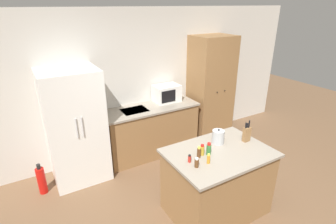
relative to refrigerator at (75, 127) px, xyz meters
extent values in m
plane|color=brown|center=(1.22, -1.94, -0.89)|extent=(14.00, 14.00, 0.00)
cube|color=beige|center=(1.22, 0.39, 0.41)|extent=(7.20, 0.06, 2.60)
cube|color=white|center=(0.00, 0.00, 0.00)|extent=(0.84, 0.73, 1.79)
cylinder|color=silver|center=(-0.04, -0.38, 0.14)|extent=(0.02, 0.02, 0.30)
cylinder|color=silver|center=(0.04, -0.38, 0.14)|extent=(0.02, 0.02, 0.30)
cube|color=olive|center=(1.33, 0.06, -0.44)|extent=(1.70, 0.60, 0.90)
cube|color=gray|center=(1.33, 0.06, 0.02)|extent=(1.74, 0.64, 0.03)
cube|color=#9EA0A3|center=(1.02, 0.06, 0.04)|extent=(0.44, 0.34, 0.01)
cube|color=olive|center=(2.68, 0.06, 0.15)|extent=(0.79, 0.61, 2.10)
sphere|color=black|center=(2.59, -0.26, 0.20)|extent=(0.02, 0.02, 0.02)
sphere|color=black|center=(2.78, -0.26, 0.20)|extent=(0.02, 0.02, 0.02)
cube|color=olive|center=(1.40, -1.73, -0.45)|extent=(1.24, 0.86, 0.89)
cube|color=gray|center=(1.40, -1.73, 0.01)|extent=(1.30, 0.92, 0.03)
cube|color=white|center=(1.73, 0.17, 0.20)|extent=(0.47, 0.34, 0.31)
cube|color=black|center=(1.67, 0.00, 0.20)|extent=(0.28, 0.01, 0.22)
cube|color=olive|center=(1.89, -1.69, 0.13)|extent=(0.10, 0.06, 0.20)
cylinder|color=black|center=(1.86, -1.68, 0.27)|extent=(0.02, 0.02, 0.08)
cylinder|color=black|center=(1.87, -1.68, 0.26)|extent=(0.02, 0.02, 0.07)
cylinder|color=black|center=(1.89, -1.69, 0.26)|extent=(0.02, 0.02, 0.06)
cylinder|color=black|center=(1.90, -1.69, 0.28)|extent=(0.02, 0.02, 0.10)
cylinder|color=black|center=(1.92, -1.69, 0.28)|extent=(0.02, 0.02, 0.09)
cylinder|color=#B2281E|center=(0.94, -1.72, 0.07)|extent=(0.04, 0.04, 0.08)
cylinder|color=black|center=(0.94, -1.72, 0.12)|extent=(0.03, 0.03, 0.02)
cylinder|color=gold|center=(1.16, -1.67, 0.09)|extent=(0.05, 0.05, 0.12)
cylinder|color=red|center=(1.16, -1.67, 0.16)|extent=(0.04, 0.04, 0.03)
cylinder|color=#563319|center=(0.95, -1.84, 0.08)|extent=(0.05, 0.05, 0.10)
cylinder|color=silver|center=(0.95, -1.84, 0.14)|extent=(0.04, 0.04, 0.02)
cylinder|color=#563319|center=(1.09, -1.70, 0.09)|extent=(0.05, 0.05, 0.12)
cylinder|color=#E5DB4C|center=(1.09, -1.70, 0.17)|extent=(0.03, 0.03, 0.03)
cylinder|color=#337033|center=(1.23, -1.70, 0.10)|extent=(0.06, 0.06, 0.13)
cylinder|color=red|center=(1.23, -1.70, 0.18)|extent=(0.04, 0.04, 0.03)
cylinder|color=orange|center=(1.11, -1.85, 0.08)|extent=(0.04, 0.04, 0.10)
cylinder|color=#E5DB4C|center=(1.11, -1.85, 0.14)|extent=(0.03, 0.03, 0.02)
cylinder|color=#B2B5B7|center=(1.52, -1.54, 0.12)|extent=(0.16, 0.16, 0.18)
sphere|color=#262628|center=(1.52, -1.54, 0.23)|extent=(0.02, 0.02, 0.02)
cylinder|color=red|center=(-0.60, -0.14, -0.68)|extent=(0.12, 0.12, 0.42)
cylinder|color=black|center=(-0.60, -0.14, -0.44)|extent=(0.05, 0.05, 0.07)
camera|label=1|loc=(-0.60, -3.85, 1.75)|focal=28.00mm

